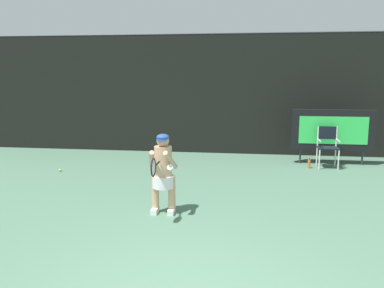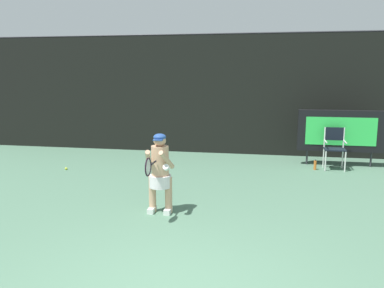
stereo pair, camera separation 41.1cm
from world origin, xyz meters
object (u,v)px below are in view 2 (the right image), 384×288
Objects in this scene: scoreboard at (340,131)px; tennis_player at (160,171)px; tennis_ball_loose at (66,169)px; umpire_chair at (335,146)px; water_bottle at (315,165)px; tennis_racket at (149,167)px.

tennis_player is (-3.76, -4.49, -0.18)m from scoreboard.
tennis_ball_loose is at bearing 140.85° from tennis_player.
umpire_chair reaches higher than tennis_ball_loose.
tennis_player is (-3.09, -3.87, 0.65)m from water_bottle.
scoreboard is 8.30× the size of water_bottle.
tennis_player is at bearing -129.96° from scoreboard.
water_bottle is 0.19× the size of tennis_player.
scoreboard reaches higher than tennis_player.
scoreboard is 0.58m from umpire_chair.
tennis_player is 21.06× the size of tennis_ball_loose.
scoreboard reaches higher than tennis_ball_loose.
umpire_chair is at bearing 20.17° from water_bottle.
umpire_chair is 15.88× the size of tennis_ball_loose.
scoreboard is 7.30m from tennis_ball_loose.
scoreboard reaches higher than water_bottle.
tennis_player reaches higher than tennis_ball_loose.
scoreboard reaches higher than tennis_racket.
tennis_racket reaches higher than tennis_ball_loose.
umpire_chair is 5.88m from tennis_racket.
tennis_ball_loose is (-6.33, -1.23, -0.09)m from water_bottle.
tennis_ball_loose is (-3.24, 2.64, -0.74)m from tennis_player.
water_bottle is 6.45m from tennis_ball_loose.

